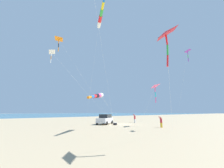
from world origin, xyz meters
The scene contains 12 objects.
ground_plane centered at (0.00, 0.00, 0.00)m, with size 600.00×600.00×0.00m, color tan.
parked_car centered at (-2.48, -2.71, 0.95)m, with size 3.64×4.67×1.85m.
cooler_box centered at (-0.07, -2.45, 0.21)m, with size 0.62×0.42×0.42m.
person_adult_flyer centered at (-0.91, 4.39, 1.01)m, with size 0.61×0.50×1.86m.
person_child_green_jacket centered at (7.94, -0.75, 0.89)m, with size 0.53×0.58×1.64m.
kite_delta_rainbow_low_near centered at (15.00, -12.57, 7.57)m, with size 5.25×10.24×8.05m.
kite_delta_long_streamer_left centered at (6.01, 1.36, 6.70)m, with size 7.79×6.32×7.20m.
kite_delta_black_fish_shape centered at (12.13, 0.55, 11.13)m, with size 3.81×1.90×11.39m.
kite_windsock_orange_high_right centered at (4.60, -9.95, 15.45)m, with size 12.98×6.72×15.93m.
kite_delta_red_high_left centered at (-2.06, -12.88, 13.49)m, with size 1.71×11.85×13.79m.
kite_delta_small_distant centered at (-1.00, -14.19, 10.58)m, with size 2.70×14.85×10.97m.
kite_windsock_green_low_center centered at (4.40, -10.10, 4.29)m, with size 9.02×14.46×4.89m.
Camera 1 is at (19.27, -21.85, 2.24)m, focal length 23.84 mm.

